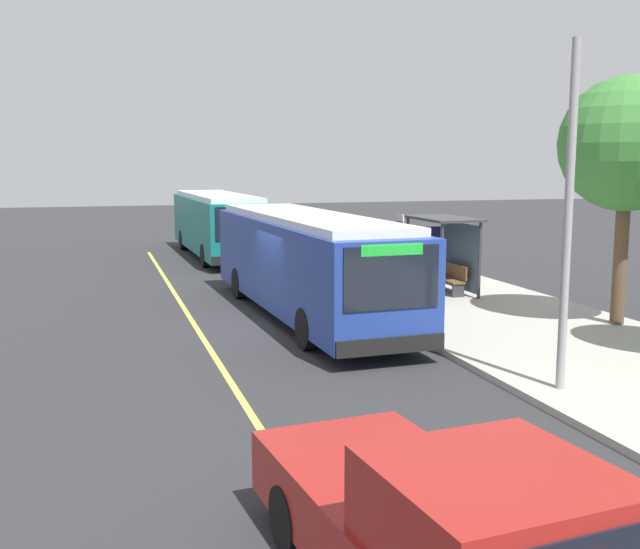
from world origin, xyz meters
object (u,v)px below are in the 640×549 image
waiting_bench (450,279)px  transit_bus_main (306,261)px  pickup_truck (447,541)px  transit_bus_second (217,222)px  route_sign_post (400,248)px  pedestrian_commuter (410,270)px

waiting_bench → transit_bus_main: bearing=-73.7°
pickup_truck → transit_bus_second: bearing=175.1°
transit_bus_main → transit_bus_second: size_ratio=1.05×
transit_bus_main → route_sign_post: same height
waiting_bench → pedestrian_commuter: (0.83, -1.78, 0.48)m
transit_bus_main → transit_bus_second: bearing=-179.2°
transit_bus_second → pickup_truck: 28.79m
route_sign_post → pedestrian_commuter: route_sign_post is taller
transit_bus_main → waiting_bench: size_ratio=7.36×
waiting_bench → route_sign_post: route_sign_post is taller
pickup_truck → waiting_bench: size_ratio=3.48×
pedestrian_commuter → transit_bus_second: bearing=-164.8°
route_sign_post → pedestrian_commuter: size_ratio=1.66×
route_sign_post → waiting_bench: bearing=129.1°
transit_bus_main → pedestrian_commuter: (-0.72, 3.53, -0.50)m
route_sign_post → transit_bus_second: bearing=-169.5°
transit_bus_second → pedestrian_commuter: transit_bus_second is taller
transit_bus_main → transit_bus_second: same height
pedestrian_commuter → transit_bus_main: bearing=-78.4°
transit_bus_second → waiting_bench: 14.12m
transit_bus_second → route_sign_post: size_ratio=4.02×
pickup_truck → pedestrian_commuter: pickup_truck is taller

